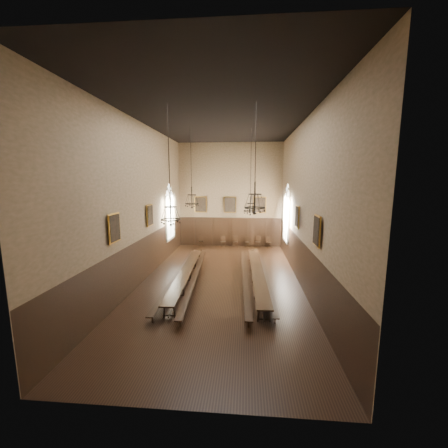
# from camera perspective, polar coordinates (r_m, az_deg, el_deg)

# --- Properties ---
(floor) EXTENTS (9.00, 18.00, 0.02)m
(floor) POSITION_cam_1_polar(r_m,az_deg,el_deg) (16.15, -0.74, -11.97)
(floor) COLOR black
(floor) RESTS_ON ground
(ceiling) EXTENTS (9.00, 18.00, 0.02)m
(ceiling) POSITION_cam_1_polar(r_m,az_deg,el_deg) (15.43, -0.81, 21.13)
(ceiling) COLOR black
(ceiling) RESTS_ON ground
(wall_back) EXTENTS (9.00, 0.02, 9.00)m
(wall_back) POSITION_cam_1_polar(r_m,az_deg,el_deg) (24.10, 1.27, 5.96)
(wall_back) COLOR #907459
(wall_back) RESTS_ON ground
(wall_front) EXTENTS (9.00, 0.02, 9.00)m
(wall_front) POSITION_cam_1_polar(r_m,az_deg,el_deg) (6.30, -8.59, -2.64)
(wall_front) COLOR #907459
(wall_front) RESTS_ON ground
(wall_left) EXTENTS (0.02, 18.00, 9.00)m
(wall_left) POSITION_cam_1_polar(r_m,az_deg,el_deg) (16.20, -16.91, 4.12)
(wall_left) COLOR #907459
(wall_left) RESTS_ON ground
(wall_right) EXTENTS (0.02, 18.00, 9.00)m
(wall_right) POSITION_cam_1_polar(r_m,az_deg,el_deg) (15.38, 16.24, 3.91)
(wall_right) COLOR #907459
(wall_right) RESTS_ON ground
(wainscot_panelling) EXTENTS (9.00, 18.00, 2.50)m
(wainscot_panelling) POSITION_cam_1_polar(r_m,az_deg,el_deg) (15.74, -0.75, -7.68)
(wainscot_panelling) COLOR black
(wainscot_panelling) RESTS_ON floor
(table_left) EXTENTS (1.05, 9.36, 0.73)m
(table_left) POSITION_cam_1_polar(r_m,az_deg,el_deg) (16.17, -7.78, -10.61)
(table_left) COLOR black
(table_left) RESTS_ON floor
(table_right) EXTENTS (0.93, 9.65, 0.75)m
(table_right) POSITION_cam_1_polar(r_m,az_deg,el_deg) (15.94, 6.91, -10.84)
(table_right) COLOR black
(table_right) RESTS_ON floor
(bench_left_outer) EXTENTS (0.64, 10.18, 0.46)m
(bench_left_outer) POSITION_cam_1_polar(r_m,az_deg,el_deg) (16.33, -9.67, -10.73)
(bench_left_outer) COLOR black
(bench_left_outer) RESTS_ON floor
(bench_left_inner) EXTENTS (0.94, 10.39, 0.47)m
(bench_left_inner) POSITION_cam_1_polar(r_m,az_deg,el_deg) (16.02, -6.04, -11.02)
(bench_left_inner) COLOR black
(bench_left_inner) RESTS_ON floor
(bench_right_inner) EXTENTS (0.65, 10.52, 0.47)m
(bench_right_inner) POSITION_cam_1_polar(r_m,az_deg,el_deg) (15.97, 4.43, -11.05)
(bench_right_inner) COLOR black
(bench_right_inner) RESTS_ON floor
(bench_right_outer) EXTENTS (0.39, 9.20, 0.41)m
(bench_right_outer) POSITION_cam_1_polar(r_m,az_deg,el_deg) (15.81, 8.79, -11.48)
(bench_right_outer) COLOR black
(bench_right_outer) RESTS_ON floor
(chair_1) EXTENTS (0.46, 0.46, 0.91)m
(chair_1) POSITION_cam_1_polar(r_m,az_deg,el_deg) (24.51, -4.78, -4.00)
(chair_1) COLOR black
(chair_1) RESTS_ON floor
(chair_3) EXTENTS (0.52, 0.52, 0.95)m
(chair_3) POSITION_cam_1_polar(r_m,az_deg,el_deg) (24.29, -0.15, -4.05)
(chair_3) COLOR black
(chair_3) RESTS_ON floor
(chair_4) EXTENTS (0.43, 0.43, 0.98)m
(chair_4) POSITION_cam_1_polar(r_m,az_deg,el_deg) (24.15, 2.37, -4.12)
(chair_4) COLOR black
(chair_4) RESTS_ON floor
(chair_5) EXTENTS (0.42, 0.42, 0.93)m
(chair_5) POSITION_cam_1_polar(r_m,az_deg,el_deg) (24.24, 4.83, -4.14)
(chair_5) COLOR black
(chair_5) RESTS_ON floor
(chair_6) EXTENTS (0.56, 0.57, 1.00)m
(chair_6) POSITION_cam_1_polar(r_m,az_deg,el_deg) (24.23, 7.01, -4.12)
(chair_6) COLOR black
(chair_6) RESTS_ON floor
(chair_7) EXTENTS (0.53, 0.53, 0.97)m
(chair_7) POSITION_cam_1_polar(r_m,az_deg,el_deg) (24.20, 9.26, -4.22)
(chair_7) COLOR black
(chair_7) RESTS_ON floor
(chandelier_back_left) EXTENTS (0.88, 0.88, 4.84)m
(chandelier_back_left) POSITION_cam_1_polar(r_m,az_deg,el_deg) (17.64, -6.72, 5.21)
(chandelier_back_left) COLOR black
(chandelier_back_left) RESTS_ON ceiling
(chandelier_back_right) EXTENTS (0.81, 0.81, 5.37)m
(chandelier_back_right) POSITION_cam_1_polar(r_m,az_deg,el_deg) (18.08, 5.48, 3.85)
(chandelier_back_right) COLOR black
(chandelier_back_right) RESTS_ON ceiling
(chandelier_front_left) EXTENTS (0.89, 0.89, 5.14)m
(chandelier_front_left) POSITION_cam_1_polar(r_m,az_deg,el_deg) (12.61, -11.04, 2.37)
(chandelier_front_left) COLOR black
(chandelier_front_left) RESTS_ON ceiling
(chandelier_front_right) EXTENTS (0.92, 0.92, 4.57)m
(chandelier_front_right) POSITION_cam_1_polar(r_m,az_deg,el_deg) (12.06, 6.39, 4.71)
(chandelier_front_right) COLOR black
(chandelier_front_right) RESTS_ON ceiling
(portrait_back_0) EXTENTS (1.10, 0.12, 1.40)m
(portrait_back_0) POSITION_cam_1_polar(r_m,az_deg,el_deg) (24.32, -4.90, 4.07)
(portrait_back_0) COLOR #A97928
(portrait_back_0) RESTS_ON wall_back
(portrait_back_1) EXTENTS (1.10, 0.12, 1.40)m
(portrait_back_1) POSITION_cam_1_polar(r_m,az_deg,el_deg) (24.03, 1.25, 4.04)
(portrait_back_1) COLOR #A97928
(portrait_back_1) RESTS_ON wall_back
(portrait_back_2) EXTENTS (1.10, 0.12, 1.40)m
(portrait_back_2) POSITION_cam_1_polar(r_m,az_deg,el_deg) (24.01, 7.47, 3.97)
(portrait_back_2) COLOR #A97928
(portrait_back_2) RESTS_ON wall_back
(portrait_left_0) EXTENTS (0.12, 1.00, 1.30)m
(portrait_left_0) POSITION_cam_1_polar(r_m,az_deg,el_deg) (17.16, -15.17, 1.76)
(portrait_left_0) COLOR #A97928
(portrait_left_0) RESTS_ON wall_left
(portrait_left_1) EXTENTS (0.12, 1.00, 1.30)m
(portrait_left_1) POSITION_cam_1_polar(r_m,az_deg,el_deg) (13.06, -21.82, -0.75)
(portrait_left_1) COLOR #A97928
(portrait_left_1) RESTS_ON wall_left
(portrait_right_0) EXTENTS (0.12, 1.00, 1.30)m
(portrait_right_0) POSITION_cam_1_polar(r_m,az_deg,el_deg) (16.41, 14.99, 1.45)
(portrait_right_0) COLOR #A97928
(portrait_right_0) RESTS_ON wall_right
(portrait_right_1) EXTENTS (0.12, 1.00, 1.30)m
(portrait_right_1) POSITION_cam_1_polar(r_m,az_deg,el_deg) (12.06, 18.74, -1.34)
(portrait_right_1) COLOR #A97928
(portrait_right_1) RESTS_ON wall_right
(window_right) EXTENTS (0.20, 2.20, 4.60)m
(window_right) POSITION_cam_1_polar(r_m,az_deg,el_deg) (20.87, 12.91, 2.24)
(window_right) COLOR white
(window_right) RESTS_ON wall_right
(window_left) EXTENTS (0.20, 2.20, 4.60)m
(window_left) POSITION_cam_1_polar(r_m,az_deg,el_deg) (21.47, -11.21, 2.48)
(window_left) COLOR white
(window_left) RESTS_ON wall_left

